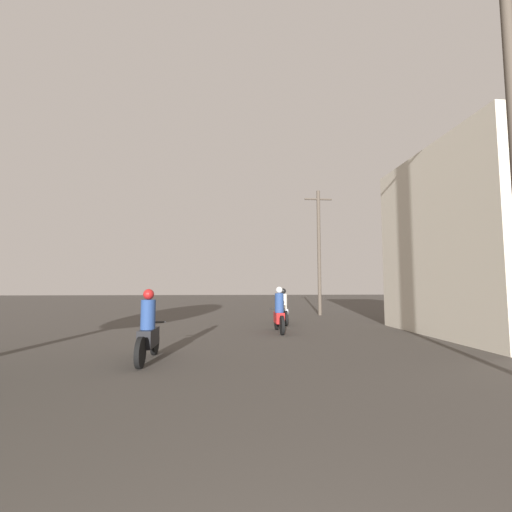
{
  "coord_description": "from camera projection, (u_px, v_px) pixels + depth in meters",
  "views": [
    {
      "loc": [
        -0.34,
        -0.46,
        1.7
      ],
      "look_at": [
        1.1,
        17.48,
        3.24
      ],
      "focal_mm": 24.0,
      "sensor_mm": 36.0,
      "label": 1
    }
  ],
  "objects": [
    {
      "name": "motorcycle_red",
      "position": [
        279.0,
        314.0,
        12.39
      ],
      "size": [
        0.6,
        2.04,
        1.64
      ],
      "rotation": [
        0.0,
        0.0,
        0.02
      ],
      "color": "black",
      "rests_on": "ground_plane"
    },
    {
      "name": "utility_pole_far",
      "position": [
        319.0,
        249.0,
        19.73
      ],
      "size": [
        1.6,
        0.2,
        7.21
      ],
      "color": "#4C4238",
      "rests_on": "ground_plane"
    },
    {
      "name": "motorcycle_black",
      "position": [
        148.0,
        332.0,
        7.69
      ],
      "size": [
        0.6,
        2.03,
        1.61
      ],
      "rotation": [
        0.0,
        0.0,
        0.08
      ],
      "color": "black",
      "rests_on": "ground_plane"
    },
    {
      "name": "building_right_near",
      "position": [
        500.0,
        242.0,
        11.77
      ],
      "size": [
        5.38,
        6.52,
        6.36
      ],
      "color": "beige",
      "rests_on": "ground_plane"
    },
    {
      "name": "motorcycle_silver",
      "position": [
        283.0,
        310.0,
        15.0
      ],
      "size": [
        0.6,
        2.09,
        1.56
      ],
      "rotation": [
        0.0,
        0.0,
        0.11
      ],
      "color": "black",
      "rests_on": "ground_plane"
    }
  ]
}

